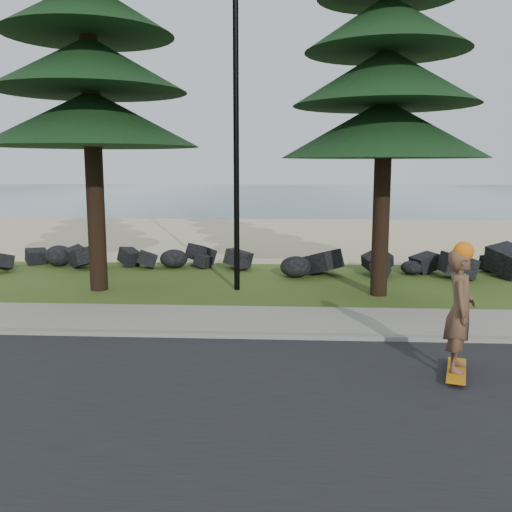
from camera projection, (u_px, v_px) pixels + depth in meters
The scene contains 9 objects.
ground at pixel (222, 324), 11.34m from camera, with size 160.00×160.00×0.00m, color #304716.
road at pixel (179, 426), 6.90m from camera, with size 160.00×7.00×0.02m, color black.
kerb at pixel (217, 335), 10.44m from camera, with size 160.00×0.20×0.10m, color gray.
sidewalk at pixel (224, 320), 11.53m from camera, with size 160.00×2.00×0.08m, color gray.
beach_sand at pixel (260, 235), 25.63m from camera, with size 160.00×15.00×0.01m, color beige.
ocean at pixel (277, 194), 61.60m from camera, with size 160.00×58.00×0.01m, color #304E5D.
seawall_boulders at pixel (244, 272), 16.86m from camera, with size 60.00×2.40×1.10m, color black, non-canonical shape.
lamp_post at pixel (236, 123), 13.84m from camera, with size 0.25×0.14×8.14m.
skateboarder at pixel (460, 311), 8.37m from camera, with size 0.61×1.12×2.03m.
Camera 1 is at (1.30, -10.92, 3.15)m, focal length 40.00 mm.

